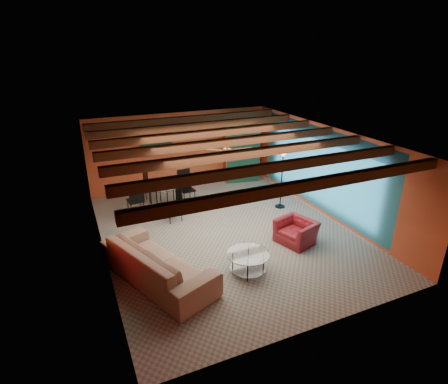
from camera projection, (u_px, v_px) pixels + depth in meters
name	position (u px, v px, depth m)	size (l,w,h in m)	color
room	(225.00, 150.00, 9.29)	(6.52, 8.01, 2.71)	gray
sofa	(157.00, 263.00, 7.93)	(2.95, 1.15, 0.86)	#957460
armchair	(296.00, 231.00, 9.50)	(0.96, 0.84, 0.62)	maroon
coffee_table	(248.00, 263.00, 8.25)	(0.99, 0.99, 0.50)	silver
dining_table	(162.00, 193.00, 11.28)	(2.22, 2.22, 1.16)	silver
armoire	(240.00, 153.00, 13.65)	(1.20, 0.59, 2.11)	brown
floor_lamp	(282.00, 179.00, 11.33)	(0.39, 0.39, 1.91)	black
ceiling_fan	(227.00, 151.00, 9.20)	(1.50, 1.50, 0.44)	#472614
painting	(156.00, 145.00, 12.48)	(1.05, 0.03, 0.65)	black
potted_plant	(240.00, 119.00, 13.16)	(0.42, 0.36, 0.47)	#26661E
vase	(160.00, 172.00, 11.02)	(0.18, 0.18, 0.19)	orange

